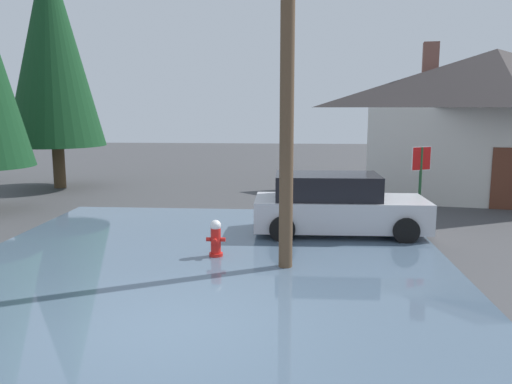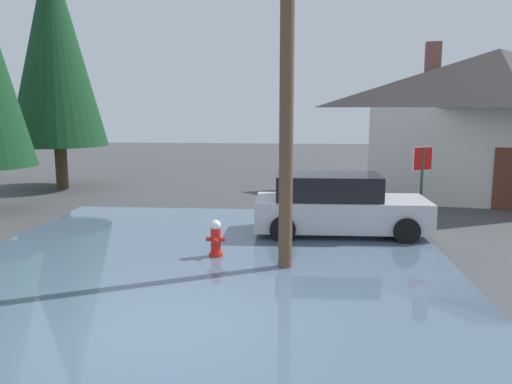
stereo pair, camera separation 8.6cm
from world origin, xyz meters
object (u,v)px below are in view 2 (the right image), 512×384
(utility_pole, at_px, (287,29))
(pine_tree_short_left, at_px, (54,47))
(parked_car, at_px, (337,206))
(fire_hydrant, at_px, (216,239))
(house, at_px, (495,120))
(stop_sign_far, at_px, (422,168))

(utility_pole, distance_m, pine_tree_short_left, 13.84)
(parked_car, bearing_deg, pine_tree_short_left, 146.63)
(fire_hydrant, xyz_separation_m, pine_tree_short_left, (-7.91, 9.43, 5.22))
(house, height_order, pine_tree_short_left, pine_tree_short_left)
(utility_pole, bearing_deg, stop_sign_far, 52.22)
(fire_hydrant, distance_m, parked_car, 3.69)
(parked_car, xyz_separation_m, pine_tree_short_left, (-10.71, 7.05, 4.89))
(stop_sign_far, bearing_deg, house, 52.83)
(fire_hydrant, height_order, house, house)
(utility_pole, distance_m, house, 12.53)
(house, distance_m, pine_tree_short_left, 17.22)
(stop_sign_far, relative_size, parked_car, 0.49)
(stop_sign_far, distance_m, parked_car, 3.30)
(fire_hydrant, bearing_deg, utility_pole, -22.71)
(fire_hydrant, height_order, parked_car, parked_car)
(parked_car, bearing_deg, stop_sign_far, 36.78)
(utility_pole, relative_size, stop_sign_far, 4.24)
(utility_pole, distance_m, parked_car, 5.16)
(utility_pole, relative_size, pine_tree_short_left, 0.95)
(utility_pole, xyz_separation_m, pine_tree_short_left, (-9.45, 10.07, 0.90))
(stop_sign_far, distance_m, house, 6.26)
(stop_sign_far, xyz_separation_m, parked_car, (-2.57, -1.92, -0.77))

